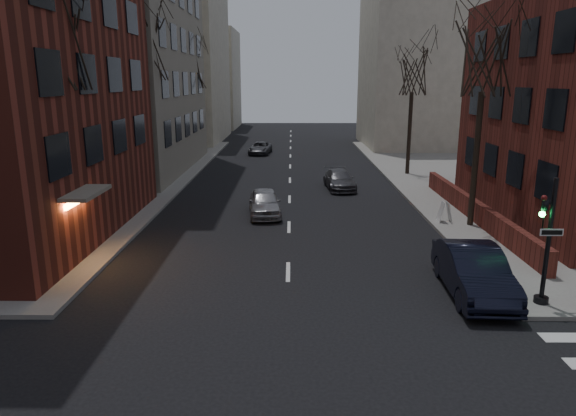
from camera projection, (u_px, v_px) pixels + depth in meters
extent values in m
cube|color=maroon|center=(474.00, 209.00, 25.75)|extent=(0.35, 16.00, 1.00)
cube|color=beige|center=(160.00, 62.00, 58.81)|extent=(14.00, 16.00, 18.00)
cube|color=beige|center=(433.00, 70.00, 53.99)|extent=(14.00, 14.00, 16.00)
cube|color=beige|center=(203.00, 80.00, 75.77)|extent=(10.00, 12.00, 14.00)
cylinder|color=black|center=(548.00, 242.00, 15.69)|extent=(0.14, 0.14, 4.00)
cylinder|color=black|center=(541.00, 300.00, 16.16)|extent=(0.44, 0.44, 0.20)
imported|color=black|center=(544.00, 215.00, 15.49)|extent=(0.16, 0.20, 1.00)
sphere|color=#19FF4C|center=(542.00, 214.00, 15.43)|extent=(0.18, 0.18, 0.18)
cube|color=white|center=(552.00, 232.00, 15.49)|extent=(0.70, 0.03, 0.22)
cylinder|color=#2D231C|center=(67.00, 171.00, 20.34)|extent=(0.28, 0.28, 6.65)
cylinder|color=#2D231C|center=(149.00, 135.00, 31.94)|extent=(0.28, 0.28, 7.00)
cylinder|color=#2D231C|center=(192.00, 122.00, 45.60)|extent=(0.28, 0.28, 6.30)
cylinder|color=#2D231C|center=(476.00, 160.00, 24.14)|extent=(0.28, 0.28, 6.30)
cylinder|color=#2D231C|center=(409.00, 134.00, 37.76)|extent=(0.28, 0.28, 5.95)
cylinder|color=black|center=(140.00, 151.00, 28.18)|extent=(0.12, 0.12, 6.00)
sphere|color=#FFA54C|center=(136.00, 94.00, 27.42)|extent=(0.36, 0.36, 0.36)
cylinder|color=black|center=(202.00, 122.00, 47.57)|extent=(0.12, 0.12, 6.00)
sphere|color=#FFA54C|center=(201.00, 88.00, 46.82)|extent=(0.36, 0.36, 0.36)
imported|color=black|center=(474.00, 271.00, 17.00)|extent=(1.92, 4.99, 1.62)
imported|color=gray|center=(265.00, 202.00, 27.07)|extent=(2.01, 4.17, 1.37)
imported|color=#434348|center=(340.00, 180.00, 33.58)|extent=(2.07, 4.35, 1.23)
imported|color=#46464C|center=(260.00, 148.00, 49.52)|extent=(2.30, 4.27, 1.14)
cube|color=silver|center=(445.00, 212.00, 25.32)|extent=(0.46, 0.64, 1.01)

